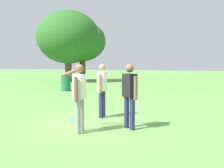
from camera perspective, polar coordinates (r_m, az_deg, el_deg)
The scene contains 8 objects.
ground_plane at distance 7.86m, azimuth -4.20°, elevation -8.18°, with size 120.00×120.00×0.00m, color #609947.
person_thrower at distance 7.04m, azimuth -6.40°, elevation -1.70°, with size 0.73×0.61×1.64m.
person_catcher at distance 9.00m, azimuth -1.92°, elevation -0.55°, with size 0.27×0.61×1.64m.
person_bystander at distance 7.42m, azimuth 3.42°, elevation -1.54°, with size 0.49×0.42×1.64m.
frisbee at distance 8.73m, azimuth -7.13°, elevation -6.88°, with size 0.27×0.27×0.03m, color #2D9EDB.
trash_can_beside_table at distance 17.84m, azimuth -8.89°, elevation 0.22°, with size 0.59×0.59×0.96m.
tree_tall_left at distance 26.55m, azimuth -8.50°, elevation 8.95°, with size 5.52×5.52×6.31m.
tree_broad_center at distance 26.79m, azimuth -5.75°, elevation 8.18°, with size 4.19×4.19×5.40m.
Camera 1 is at (3.28, -6.95, 1.67)m, focal length 47.26 mm.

